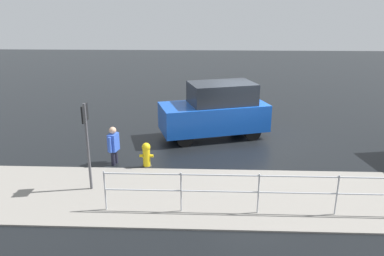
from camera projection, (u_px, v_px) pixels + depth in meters
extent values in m
plane|color=black|center=(251.00, 142.00, 13.69)|extent=(60.00, 60.00, 0.00)
cube|color=gray|center=(268.00, 196.00, 9.69)|extent=(24.00, 3.20, 0.04)
cube|color=blue|center=(213.00, 117.00, 13.95)|extent=(4.23, 2.79, 0.99)
cube|color=#1E232B|center=(222.00, 93.00, 13.75)|extent=(2.68, 2.13, 0.77)
cylinder|color=black|center=(185.00, 138.00, 13.13)|extent=(0.64, 0.39, 0.60)
cylinder|color=black|center=(176.00, 126.00, 14.44)|extent=(0.64, 0.39, 0.60)
cylinder|color=black|center=(252.00, 132.00, 13.76)|extent=(0.64, 0.39, 0.60)
cylinder|color=black|center=(238.00, 121.00, 15.07)|extent=(0.64, 0.39, 0.60)
cylinder|color=gold|center=(147.00, 158.00, 11.40)|extent=(0.22, 0.22, 0.62)
sphere|color=gold|center=(146.00, 147.00, 11.28)|extent=(0.26, 0.26, 0.26)
cylinder|color=gold|center=(152.00, 156.00, 11.37)|extent=(0.10, 0.09, 0.09)
cylinder|color=gold|center=(141.00, 156.00, 11.38)|extent=(0.10, 0.09, 0.09)
cylinder|color=#2D2D2D|center=(147.00, 167.00, 11.48)|extent=(0.31, 0.31, 0.06)
cube|color=blue|center=(113.00, 142.00, 11.53)|extent=(0.31, 0.40, 0.55)
sphere|color=tan|center=(113.00, 130.00, 11.41)|extent=(0.22, 0.22, 0.22)
cylinder|color=#1E1E2D|center=(116.00, 156.00, 11.76)|extent=(0.13, 0.13, 0.45)
cylinder|color=#1E1E2D|center=(113.00, 158.00, 11.60)|extent=(0.13, 0.13, 0.45)
cylinder|color=blue|center=(117.00, 140.00, 11.75)|extent=(0.09, 0.09, 0.50)
cylinder|color=blue|center=(110.00, 145.00, 11.31)|extent=(0.09, 0.09, 0.50)
cylinder|color=#B7BABF|center=(337.00, 196.00, 8.68)|extent=(0.04, 0.04, 1.05)
cylinder|color=#B7BABF|center=(258.00, 194.00, 8.75)|extent=(0.04, 0.04, 1.05)
cylinder|color=#B7BABF|center=(181.00, 193.00, 8.82)|extent=(0.04, 0.04, 1.05)
cylinder|color=#B7BABF|center=(105.00, 191.00, 8.89)|extent=(0.04, 0.04, 1.05)
cylinder|color=#B7BABF|center=(299.00, 177.00, 8.57)|extent=(9.07, 0.04, 0.04)
cylinder|color=#B7BABF|center=(298.00, 193.00, 8.70)|extent=(9.07, 0.04, 0.04)
cylinder|color=#4C4C51|center=(88.00, 148.00, 9.72)|extent=(0.07, 0.07, 2.40)
cube|color=black|center=(85.00, 113.00, 9.42)|extent=(0.04, 0.44, 0.44)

